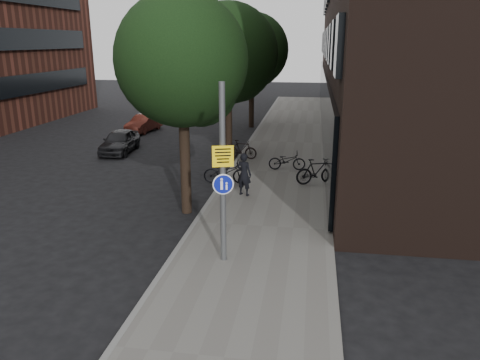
% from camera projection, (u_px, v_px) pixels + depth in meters
% --- Properties ---
extents(ground, '(120.00, 120.00, 0.00)m').
position_uv_depth(ground, '(239.00, 278.00, 12.12)').
color(ground, black).
rests_on(ground, ground).
extents(sidewalk, '(4.50, 60.00, 0.12)m').
position_uv_depth(sidewalk, '(278.00, 173.00, 21.54)').
color(sidewalk, '#65635D').
rests_on(sidewalk, ground).
extents(curb_edge, '(0.15, 60.00, 0.13)m').
position_uv_depth(curb_edge, '(230.00, 171.00, 21.87)').
color(curb_edge, slate).
rests_on(curb_edge, ground).
extents(street_tree_near, '(4.40, 4.40, 7.50)m').
position_uv_depth(street_tree_near, '(185.00, 66.00, 15.43)').
color(street_tree_near, black).
rests_on(street_tree_near, ground).
extents(street_tree_mid, '(5.00, 5.00, 7.80)m').
position_uv_depth(street_tree_mid, '(230.00, 57.00, 23.48)').
color(street_tree_mid, black).
rests_on(street_tree_mid, ground).
extents(street_tree_far, '(5.00, 5.00, 7.80)m').
position_uv_depth(street_tree_far, '(253.00, 53.00, 32.00)').
color(street_tree_far, black).
rests_on(street_tree_far, ground).
extents(signpost, '(0.54, 0.19, 4.82)m').
position_uv_depth(signpost, '(223.00, 175.00, 12.19)').
color(signpost, '#595B5E').
rests_on(signpost, sidewalk).
extents(pedestrian, '(0.71, 0.59, 1.68)m').
position_uv_depth(pedestrian, '(244.00, 174.00, 18.03)').
color(pedestrian, black).
rests_on(pedestrian, sidewalk).
extents(parked_bike_facade_near, '(1.73, 0.71, 0.89)m').
position_uv_depth(parked_bike_facade_near, '(287.00, 161.00, 21.69)').
color(parked_bike_facade_near, black).
rests_on(parked_bike_facade_near, sidewalk).
extents(parked_bike_facade_far, '(1.87, 1.15, 1.09)m').
position_uv_depth(parked_bike_facade_far, '(317.00, 171.00, 19.52)').
color(parked_bike_facade_far, black).
rests_on(parked_bike_facade_far, sidewalk).
extents(parked_bike_curb_near, '(1.91, 0.79, 0.98)m').
position_uv_depth(parked_bike_curb_near, '(226.00, 172.00, 19.63)').
color(parked_bike_curb_near, black).
rests_on(parked_bike_curb_near, sidewalk).
extents(parked_bike_curb_far, '(1.64, 0.61, 0.96)m').
position_uv_depth(parked_bike_curb_far, '(241.00, 149.00, 23.75)').
color(parked_bike_curb_far, black).
rests_on(parked_bike_curb_far, sidewalk).
extents(parked_car_near, '(1.78, 3.80, 1.26)m').
position_uv_depth(parked_car_near, '(120.00, 141.00, 25.55)').
color(parked_car_near, black).
rests_on(parked_car_near, ground).
extents(parked_car_mid, '(1.65, 3.58, 1.14)m').
position_uv_depth(parked_car_mid, '(144.00, 123.00, 31.44)').
color(parked_car_mid, '#582219').
rests_on(parked_car_mid, ground).
extents(parked_car_far, '(2.16, 4.38, 1.23)m').
position_uv_depth(parked_car_far, '(194.00, 102.00, 41.99)').
color(parked_car_far, black).
rests_on(parked_car_far, ground).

